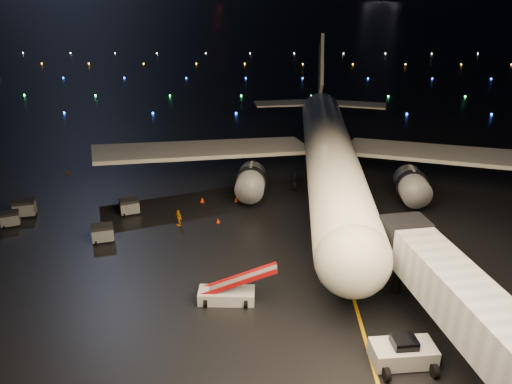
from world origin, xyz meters
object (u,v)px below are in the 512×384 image
airliner (330,122)px  baggage_cart_2 (25,208)px  pushback_tug (403,350)px  crew_c (178,218)px  baggage_cart_3 (10,219)px  baggage_cart_1 (103,233)px  belt_loader (226,284)px  baggage_cart_0 (129,207)px

airliner → baggage_cart_2: 34.86m
pushback_tug → baggage_cart_2: bearing=141.3°
baggage_cart_2 → crew_c: bearing=-21.3°
crew_c → pushback_tug: bearing=-1.8°
baggage_cart_3 → airliner: bearing=-3.4°
baggage_cart_1 → belt_loader: bearing=-54.7°
baggage_cart_1 → baggage_cart_3: (-10.37, 3.16, -0.08)m
airliner → pushback_tug: 31.90m
baggage_cart_0 → baggage_cart_1: 6.22m
pushback_tug → belt_loader: size_ratio=0.64×
crew_c → airliner: bearing=81.7°
baggage_cart_2 → baggage_cart_3: bearing=-116.3°
baggage_cart_2 → baggage_cart_3: 2.35m
baggage_cart_1 → baggage_cart_2: size_ratio=0.93×
belt_loader → baggage_cart_3: (-22.77, 12.71, -0.78)m
airliner → belt_loader: bearing=-110.1°
belt_loader → airliner: bearing=67.4°
pushback_tug → baggage_cart_2: (-34.10, 21.61, -0.06)m
crew_c → belt_loader: bearing=-19.8°
belt_loader → baggage_cart_0: size_ratio=3.24×
crew_c → baggage_cart_2: bearing=-140.5°
crew_c → baggage_cart_0: 6.26m
baggage_cart_0 → baggage_cart_1: size_ratio=0.99×
crew_c → baggage_cart_0: (-5.66, 2.68, -0.03)m
baggage_cart_1 → baggage_cart_0: bearing=63.6°
pushback_tug → crew_c: size_ratio=2.36×
airliner → belt_loader: size_ratio=8.79×
airliner → crew_c: (-16.27, -11.51, -7.00)m
baggage_cart_1 → baggage_cart_3: 10.84m
pushback_tug → baggage_cart_0: bearing=129.9°
pushback_tug → baggage_cart_2: 40.37m
pushback_tug → belt_loader: (-11.81, 6.60, 0.57)m
baggage_cart_0 → baggage_cart_1: (-1.00, -6.14, 0.01)m
pushback_tug → baggage_cart_2: size_ratio=1.91×
baggage_cart_2 → baggage_cart_3: baggage_cart_2 is taller
baggage_cart_1 → baggage_cart_2: baggage_cart_2 is taller
belt_loader → baggage_cart_2: (-22.29, 15.01, -0.63)m
pushback_tug → baggage_cart_1: (-24.21, 16.15, -0.12)m
crew_c → baggage_cart_2: 16.66m
baggage_cart_1 → baggage_cart_3: size_ratio=1.11×
airliner → baggage_cart_0: airliner is taller
airliner → belt_loader: 27.41m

